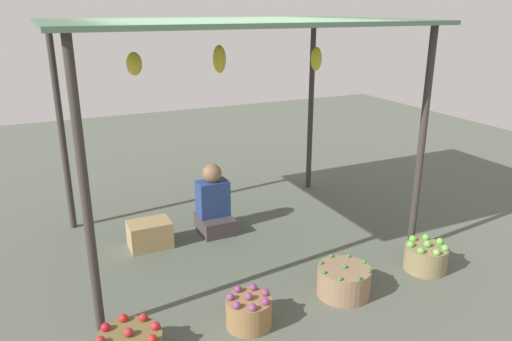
{
  "coord_description": "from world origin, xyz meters",
  "views": [
    {
      "loc": [
        -1.83,
        -4.49,
        2.4
      ],
      "look_at": [
        0.0,
        -0.57,
        0.95
      ],
      "focal_mm": 34.26,
      "sensor_mm": 36.0,
      "label": 1
    }
  ],
  "objects_px": {
    "basket_purple_onions": "(249,311)",
    "basket_green_chilies": "(344,281)",
    "vendor_person": "(214,206)",
    "wooden_crate_near_vendor": "(150,234)",
    "basket_green_apples": "(426,257)"
  },
  "relations": [
    {
      "from": "basket_purple_onions",
      "to": "basket_green_apples",
      "type": "height_order",
      "value": "basket_green_apples"
    },
    {
      "from": "vendor_person",
      "to": "basket_purple_onions",
      "type": "relative_size",
      "value": 2.14
    },
    {
      "from": "basket_purple_onions",
      "to": "basket_green_chilies",
      "type": "height_order",
      "value": "basket_purple_onions"
    },
    {
      "from": "basket_green_apples",
      "to": "wooden_crate_near_vendor",
      "type": "relative_size",
      "value": 0.92
    },
    {
      "from": "basket_purple_onions",
      "to": "wooden_crate_near_vendor",
      "type": "xyz_separation_m",
      "value": [
        -0.39,
        1.66,
        0.02
      ]
    },
    {
      "from": "basket_purple_onions",
      "to": "wooden_crate_near_vendor",
      "type": "distance_m",
      "value": 1.71
    },
    {
      "from": "basket_green_chilies",
      "to": "wooden_crate_near_vendor",
      "type": "xyz_separation_m",
      "value": [
        -1.32,
        1.61,
        0.01
      ]
    },
    {
      "from": "wooden_crate_near_vendor",
      "to": "basket_purple_onions",
      "type": "bearing_deg",
      "value": -76.83
    },
    {
      "from": "basket_green_chilies",
      "to": "basket_green_apples",
      "type": "distance_m",
      "value": 0.96
    },
    {
      "from": "basket_purple_onions",
      "to": "basket_green_chilies",
      "type": "xyz_separation_m",
      "value": [
        0.93,
        0.05,
        0.0
      ]
    },
    {
      "from": "basket_green_chilies",
      "to": "basket_green_apples",
      "type": "bearing_deg",
      "value": 1.34
    },
    {
      "from": "vendor_person",
      "to": "wooden_crate_near_vendor",
      "type": "bearing_deg",
      "value": -173.33
    },
    {
      "from": "basket_purple_onions",
      "to": "vendor_person",
      "type": "bearing_deg",
      "value": 78.34
    },
    {
      "from": "wooden_crate_near_vendor",
      "to": "basket_green_apples",
      "type": "bearing_deg",
      "value": -34.81
    },
    {
      "from": "basket_green_chilies",
      "to": "vendor_person",
      "type": "bearing_deg",
      "value": 108.66
    }
  ]
}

